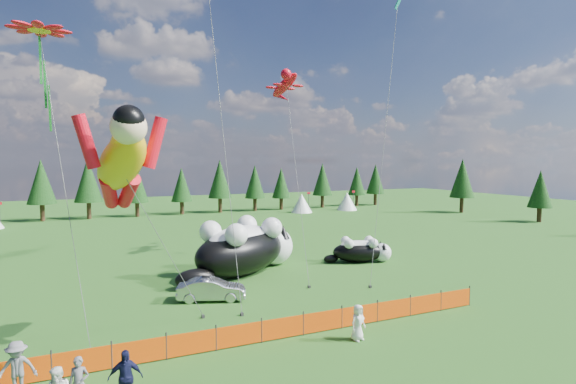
# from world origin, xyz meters

# --- Properties ---
(ground) EXTENTS (160.00, 160.00, 0.00)m
(ground) POSITION_xyz_m (0.00, 0.00, 0.00)
(ground) COLOR #0D3B0A
(ground) RESTS_ON ground
(safety_fence) EXTENTS (22.06, 0.06, 1.10)m
(safety_fence) POSITION_xyz_m (0.00, -3.00, 0.50)
(safety_fence) COLOR #262626
(safety_fence) RESTS_ON ground
(tree_line) EXTENTS (90.00, 4.00, 8.00)m
(tree_line) POSITION_xyz_m (0.00, 45.00, 4.00)
(tree_line) COLOR black
(tree_line) RESTS_ON ground
(festival_tents) EXTENTS (50.00, 3.20, 2.80)m
(festival_tents) POSITION_xyz_m (11.00, 40.00, 1.40)
(festival_tents) COLOR white
(festival_tents) RESTS_ON ground
(cat_large) EXTENTS (9.67, 7.21, 3.84)m
(cat_large) POSITION_xyz_m (2.30, 8.66, 1.82)
(cat_large) COLOR black
(cat_large) RESTS_ON ground
(cat_small) EXTENTS (5.21, 3.05, 1.94)m
(cat_small) POSITION_xyz_m (11.55, 8.22, 0.92)
(cat_small) COLOR black
(cat_small) RESTS_ON ground
(car) EXTENTS (4.01, 2.51, 1.25)m
(car) POSITION_xyz_m (-1.45, 3.65, 0.62)
(car) COLOR #B2B2B7
(car) RESTS_ON ground
(spectator_a) EXTENTS (0.71, 0.56, 1.69)m
(spectator_a) POSITION_xyz_m (-8.08, -5.50, 0.85)
(spectator_a) COLOR slate
(spectator_a) RESTS_ON ground
(spectator_c) EXTENTS (1.15, 0.73, 1.83)m
(spectator_c) POSITION_xyz_m (-6.74, -5.85, 0.91)
(spectator_c) COLOR #16183D
(spectator_c) RESTS_ON ground
(spectator_d) EXTENTS (1.23, 0.68, 1.86)m
(spectator_d) POSITION_xyz_m (-9.96, -3.73, 0.93)
(spectator_d) COLOR slate
(spectator_d) RESTS_ON ground
(spectator_e) EXTENTS (0.87, 0.67, 1.58)m
(spectator_e) POSITION_xyz_m (2.92, -4.47, 0.79)
(spectator_e) COLOR white
(spectator_e) RESTS_ON ground
(superhero_kite) EXTENTS (6.74, 5.99, 10.72)m
(superhero_kite) POSITION_xyz_m (-6.41, -1.63, 7.74)
(superhero_kite) COLOR #E9A60C
(superhero_kite) RESTS_ON ground
(gecko_kite) EXTENTS (4.40, 12.76, 17.14)m
(gecko_kite) POSITION_xyz_m (7.35, 13.35, 13.94)
(gecko_kite) COLOR red
(gecko_kite) RESTS_ON ground
(flower_kite) EXTENTS (3.47, 6.45, 14.58)m
(flower_kite) POSITION_xyz_m (-9.43, 3.29, 13.66)
(flower_kite) COLOR red
(flower_kite) RESTS_ON ground
(diamond_kite_a) EXTENTS (0.95, 5.57, 18.76)m
(diamond_kite_a) POSITION_xyz_m (-0.90, 5.38, 16.78)
(diamond_kite_a) COLOR #0B35AA
(diamond_kite_a) RESTS_ON ground
(diamond_kite_b) EXTENTS (6.50, 5.92, 21.02)m
(diamond_kite_b) POSITION_xyz_m (13.68, 7.15, 18.41)
(diamond_kite_b) COLOR #0B8A78
(diamond_kite_b) RESTS_ON ground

